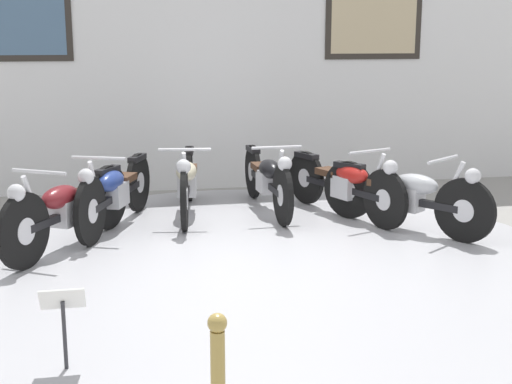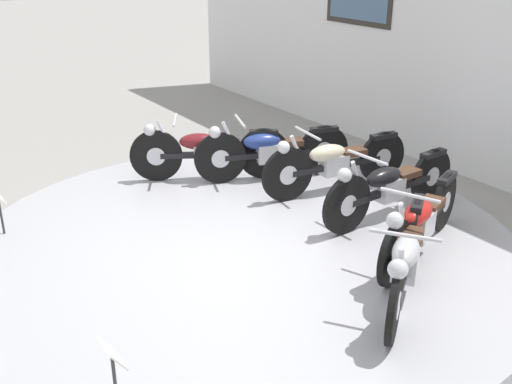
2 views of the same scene
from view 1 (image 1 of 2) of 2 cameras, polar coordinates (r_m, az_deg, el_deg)
ground_plane at (r=6.46m, az=-0.03°, el=-6.53°), size 60.00×60.00×0.00m
display_platform at (r=6.43m, az=-0.03°, el=-5.83°), size 5.67×5.67×0.17m
back_wall at (r=9.89m, az=-4.33°, el=12.19°), size 14.00×0.22×4.13m
motorcycle_maroon at (r=6.76m, az=-14.87°, el=-1.16°), size 1.07×1.76×0.80m
motorcycle_blue at (r=7.39m, az=-11.24°, el=0.14°), size 0.79×1.89×0.80m
motorcycle_cream at (r=7.80m, az=-5.55°, el=0.96°), size 0.54×1.99×0.80m
motorcycle_black at (r=7.93m, az=0.94°, el=1.18°), size 0.54×1.99×0.80m
motorcycle_red at (r=7.77m, az=7.17°, el=0.77°), size 0.79×1.85×0.78m
motorcycle_silver at (r=7.31m, az=11.99°, el=-0.13°), size 1.19×1.63×0.79m
info_placard_front_left at (r=4.34m, az=-15.18°, el=-9.10°), size 0.26×0.11×0.51m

